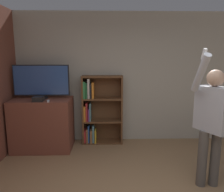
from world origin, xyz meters
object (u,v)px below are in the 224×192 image
(game_console, at_px, (39,99))
(bookshelf, at_px, (98,111))
(television, at_px, (41,81))
(person, at_px, (212,118))

(game_console, xyz_separation_m, bookshelf, (1.06, 0.49, -0.36))
(television, distance_m, bookshelf, 1.27)
(game_console, relative_size, person, 0.10)
(television, bearing_deg, bookshelf, 11.78)
(person, bearing_deg, bookshelf, -163.17)
(game_console, height_order, bookshelf, bookshelf)
(game_console, relative_size, bookshelf, 0.14)
(television, bearing_deg, game_console, -87.96)
(television, relative_size, person, 0.56)
(bookshelf, bearing_deg, game_console, -155.24)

